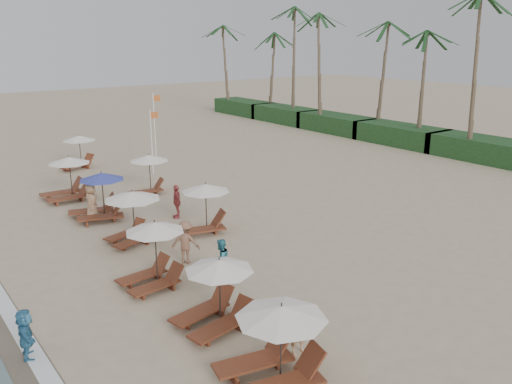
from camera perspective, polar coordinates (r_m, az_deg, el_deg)
ground at (r=21.16m, az=8.85°, el=-7.95°), size 160.00×160.00×0.00m
shrub_hedge at (r=46.17m, az=15.35°, el=5.97°), size 3.20×53.00×1.60m
palm_row at (r=46.00m, az=15.24°, el=17.37°), size 7.00×52.00×12.30m
lounger_station_0 at (r=14.13m, az=1.79°, el=-16.26°), size 2.89×2.47×2.07m
lounger_station_1 at (r=16.55m, az=-4.70°, el=-11.14°), size 2.63×2.21×2.15m
lounger_station_2 at (r=19.29m, az=-11.30°, el=-6.78°), size 2.48×2.12×2.39m
lounger_station_3 at (r=23.51m, az=-13.43°, el=-2.29°), size 2.57×2.44×2.28m
lounger_station_4 at (r=27.05m, az=-16.71°, el=-0.71°), size 2.79×2.70×2.30m
lounger_station_5 at (r=30.82m, az=-19.81°, el=1.12°), size 2.76×2.25×2.37m
inland_station_0 at (r=24.08m, az=-5.68°, el=-1.55°), size 2.90×2.24×2.22m
inland_station_1 at (r=30.63m, az=-11.58°, el=2.32°), size 2.67×2.24×2.22m
inland_station_2 at (r=37.95m, az=-18.67°, el=4.32°), size 2.84×2.27×2.22m
beachgoer_near at (r=15.34m, az=4.65°, el=-14.36°), size 0.60×0.40×1.63m
beachgoer_mid_a at (r=19.57m, az=-3.81°, el=-7.30°), size 0.91×0.80×1.59m
beachgoer_mid_b at (r=21.13m, az=-7.60°, el=-5.34°), size 1.28×1.25×1.76m
beachgoer_far_a at (r=26.42m, az=-8.53°, el=-1.01°), size 0.73×1.07×1.69m
beachgoer_far_b at (r=27.09m, az=-17.30°, el=-0.98°), size 1.00×1.07×1.83m
waterline_walker at (r=16.43m, az=-23.55°, el=-13.83°), size 0.69×1.44×1.49m
flag_pole_near at (r=35.09m, az=-11.13°, el=5.71°), size 0.60×0.08×4.23m
flag_pole_far at (r=38.73m, az=-10.83°, el=7.22°), size 0.59×0.08×4.89m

